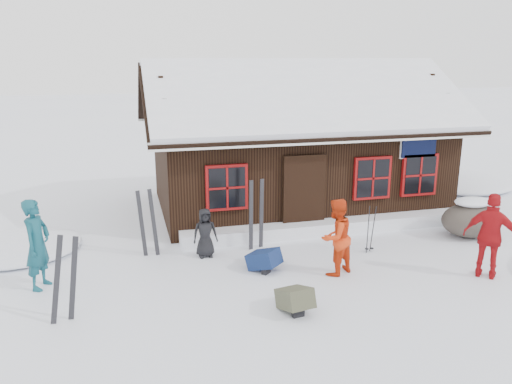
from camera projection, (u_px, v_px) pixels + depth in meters
ground at (302, 274)px, 10.48m from camera, size 120.00×120.00×0.00m
mountain_hut at (294, 155)px, 15.09m from camera, size 8.90×6.09×4.42m
snow_drift at (327, 227)px, 12.90m from camera, size 7.60×0.60×0.35m
snow_mounds at (339, 238)px, 12.63m from camera, size 20.60×13.20×0.48m
skier_teal at (37, 244)px, 9.65m from camera, size 0.65×0.77×1.81m
skier_orange_left at (336, 237)px, 10.30m from camera, size 0.98×0.90×1.63m
skier_orange_right at (491, 236)px, 10.12m from camera, size 1.06×1.04×1.79m
skier_crouched at (205, 233)px, 11.28m from camera, size 0.56×0.37×1.14m
boulder at (471, 219)px, 12.61m from camera, size 1.56×1.17×0.91m
ski_pair_left at (65, 280)px, 8.41m from camera, size 0.60×0.18×1.61m
ski_pair_mid at (148, 224)px, 11.27m from camera, size 0.47×0.11×1.62m
ski_pair_right at (256, 215)px, 11.72m from camera, size 0.40×0.14×1.73m
ski_poles at (370, 230)px, 11.55m from camera, size 0.21×0.10×1.15m
backpack_blue at (264, 263)px, 10.62m from camera, size 0.77×0.79×0.34m
backpack_olive at (295, 303)px, 8.87m from camera, size 0.59×0.72×0.35m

